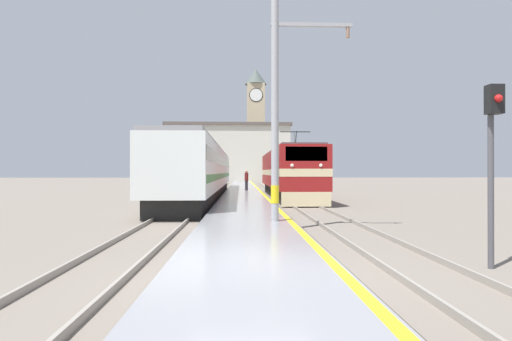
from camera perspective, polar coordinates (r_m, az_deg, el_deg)
The scene contains 11 objects.
ground_plane at distance 37.59m, azimuth -1.83°, elevation -3.25°, with size 200.00×200.00×0.00m, color #70665B.
platform at distance 32.59m, azimuth -1.77°, elevation -3.41°, with size 3.16×140.00×0.36m.
rail_track_near at distance 32.80m, azimuth 4.17°, elevation -3.65°, with size 2.83×140.00×0.16m.
rail_track_far at distance 32.72m, azimuth -7.14°, elevation -3.65°, with size 2.84×140.00×0.16m.
locomotive_train at distance 31.21m, azimuth 4.48°, elevation -0.37°, with size 2.92×18.47×4.71m.
passenger_train at distance 31.27m, azimuth -7.36°, elevation -0.09°, with size 2.92×31.18×3.82m.
catenary_mast at distance 13.56m, azimuth 3.19°, elevation 8.55°, with size 2.77×0.27×7.42m.
person_on_platform at distance 35.60m, azimuth -1.37°, elevation -1.30°, with size 0.34×0.34×1.81m.
clock_tower at distance 85.51m, azimuth -0.04°, elevation 7.02°, with size 4.63×4.63×23.93m.
station_building at distance 71.34m, azimuth -3.92°, elevation 2.39°, with size 21.69×9.22×10.37m.
signal_post at distance 9.59m, azimuth 30.73°, elevation 3.11°, with size 0.30×0.39×3.80m.
Camera 1 is at (-0.23, -7.53, 2.02)m, focal length 28.00 mm.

